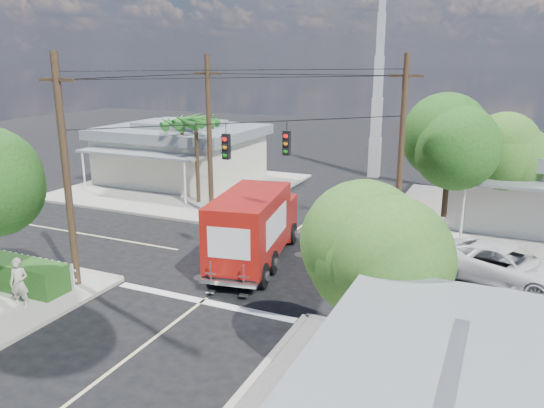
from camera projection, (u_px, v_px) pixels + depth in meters
The scene contains 18 objects.
ground at pixel (254, 263), 23.50m from camera, with size 120.00×120.00×0.00m, color black.
sidewalk_ne at pixel (522, 224), 28.74m from camera, with size 14.12×14.12×0.14m.
sidewalk_nw at pixel (183, 186), 37.37m from camera, with size 14.12×14.12×0.14m.
road_markings at pixel (238, 274), 22.21m from camera, with size 32.00×32.00×0.01m.
building_nw at pixel (181, 152), 38.64m from camera, with size 10.80×10.20×4.30m.
radio_tower at pixel (377, 102), 39.42m from camera, with size 0.80×0.80×17.00m.
tree_ne_front at pixel (450, 145), 25.34m from camera, with size 4.21×4.14×6.66m.
tree_ne_back at pixel (508, 153), 26.40m from camera, with size 3.77×3.66×5.82m.
tree_se at pixel (375, 251), 13.29m from camera, with size 3.67×3.54×5.62m.
palm_nw_front at pixel (196, 123), 31.75m from camera, with size 3.01×3.08×5.59m.
palm_nw_back at pixel (182, 125), 33.96m from camera, with size 3.01×3.08×5.19m.
utility_poles at pixel (237, 150), 24.32m from camera, with size 12.00×10.68×9.00m.
picket_fence at pixel (20, 264), 21.49m from camera, with size 5.94×0.06×1.00m.
hedge_sw at pixel (0, 270), 20.86m from camera, with size 6.20×1.20×1.10m, color #134713.
vending_boxes at pixel (426, 227), 26.20m from camera, with size 1.90×0.50×1.10m.
delivery_truck at pixel (254, 227), 23.09m from camera, with size 3.53×7.84×3.28m.
parked_car at pixel (506, 266), 21.05m from camera, with size 2.62×5.68×1.58m, color silver.
pedestrian at pixel (19, 283), 18.74m from camera, with size 0.67×0.44×1.84m, color #B8AF9D.
Camera 1 is at (9.79, -19.72, 8.67)m, focal length 35.00 mm.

